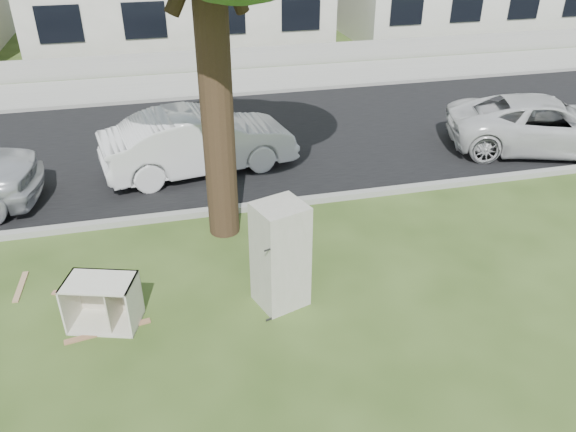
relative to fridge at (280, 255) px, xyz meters
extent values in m
plane|color=#2F4318|center=(-0.13, 0.42, -0.82)|extent=(120.00, 120.00, 0.00)
cube|color=black|center=(-0.13, 6.42, -0.81)|extent=(120.00, 7.00, 0.01)
cube|color=gray|center=(-0.13, 2.87, -0.82)|extent=(120.00, 0.18, 0.12)
cube|color=gray|center=(-0.13, 9.97, -0.82)|extent=(120.00, 0.18, 0.12)
cube|color=gray|center=(-0.13, 11.42, -0.81)|extent=(120.00, 2.80, 0.01)
cube|color=gray|center=(-0.13, 13.02, -0.47)|extent=(120.00, 0.15, 0.70)
cylinder|color=black|center=(-0.53, 2.22, 1.78)|extent=(0.54, 0.54, 5.20)
cube|color=silver|center=(0.00, 0.00, 0.00)|extent=(0.84, 0.81, 1.63)
cube|color=silver|center=(-2.53, 0.09, -0.45)|extent=(1.08, 0.85, 0.74)
cube|color=#976849|center=(-2.50, -0.11, -0.81)|extent=(1.17, 0.29, 0.02)
cube|color=#9E6D52|center=(-2.90, 0.82, -0.81)|extent=(0.95, 0.46, 0.02)
cube|color=tan|center=(-3.86, 1.29, -0.81)|extent=(0.12, 0.79, 0.02)
imported|color=silver|center=(-0.66, 4.92, -0.13)|extent=(4.33, 2.14, 1.37)
imported|color=silver|center=(7.37, 4.15, -0.19)|extent=(4.90, 3.36, 1.25)
camera|label=1|loc=(-1.49, -6.52, 4.49)|focal=35.00mm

